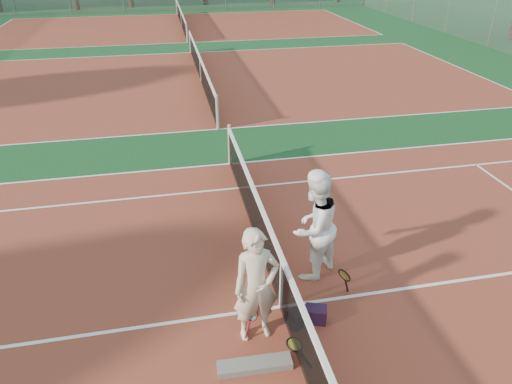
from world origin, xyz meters
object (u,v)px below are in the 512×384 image
racket_spare (294,344)px  sports_bag_navy (300,317)px  net_main (281,283)px  racket_black_held (343,283)px  racket_red (252,321)px  player_b (314,227)px  water_bottle (304,319)px  sports_bag_purple (316,314)px  player_a (256,286)px

racket_spare → sports_bag_navy: size_ratio=1.82×
net_main → racket_black_held: net_main is taller
racket_red → racket_spare: bearing=-64.5°
player_b → water_bottle: bearing=33.3°
racket_black_held → water_bottle: size_ratio=1.91×
net_main → sports_bag_purple: 0.72m
net_main → racket_red: size_ratio=18.93×
sports_bag_navy → sports_bag_purple: sports_bag_purple is taller
racket_spare → water_bottle: (0.24, 0.34, 0.14)m
racket_red → racket_spare: size_ratio=0.97×
racket_black_held → sports_bag_navy: bearing=-4.6°
racket_red → player_b: bearing=7.9°
net_main → racket_red: (-0.58, -0.49, -0.22)m
player_a → racket_black_held: player_a is taller
sports_bag_navy → water_bottle: bearing=-53.6°
sports_bag_navy → water_bottle: size_ratio=1.10×
racket_red → racket_black_held: size_ratio=1.01×
racket_red → racket_spare: 0.72m
racket_black_held → racket_spare: (-1.07, -0.86, -0.27)m
player_b → racket_black_held: bearing=81.4°
player_b → sports_bag_purple: 1.47m
sports_bag_navy → player_a: bearing=-175.4°
racket_red → sports_bag_navy: (0.77, 0.07, -0.16)m
racket_red → racket_black_held: racket_red is taller
player_b → water_bottle: 1.57m
sports_bag_purple → player_b: bearing=76.0°
racket_black_held → sports_bag_navy: size_ratio=1.74×
player_a → racket_black_held: 1.79m
player_b → player_a: bearing=9.9°
net_main → racket_spare: (0.01, -0.82, -0.49)m
racket_spare → sports_bag_navy: 0.46m
player_a → sports_bag_purple: size_ratio=5.65×
racket_red → water_bottle: size_ratio=1.93×
racket_black_held → water_bottle: 1.00m
player_b → water_bottle: player_b is taller
player_b → sports_bag_navy: size_ratio=6.06×
sports_bag_navy → water_bottle: 0.08m
player_b → racket_spare: bearing=30.4°
water_bottle → racket_black_held: bearing=31.9°
sports_bag_navy → water_bottle: (0.05, -0.06, 0.02)m
net_main → racket_red: net_main is taller
racket_black_held → racket_spare: size_ratio=0.95×
player_a → sports_bag_navy: 1.07m
player_a → racket_red: player_a is taller
sports_bag_purple → racket_red: bearing=-175.7°
player_a → player_b: player_b is taller
sports_bag_navy → racket_spare: bearing=-115.3°
player_a → sports_bag_purple: 1.26m
racket_spare → sports_bag_navy: bearing=-40.4°
net_main → water_bottle: (0.24, -0.48, -0.36)m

